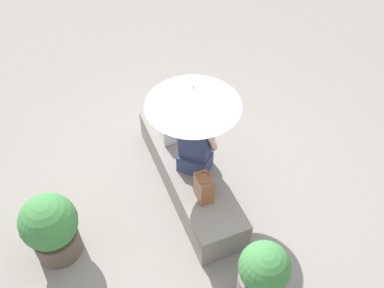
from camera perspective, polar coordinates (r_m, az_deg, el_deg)
name	(u,v)px	position (r m, az deg, el deg)	size (l,w,h in m)	color
ground_plane	(189,185)	(5.15, -0.39, -5.66)	(14.00, 14.00, 0.00)	gray
stone_bench	(189,174)	(4.99, -0.40, -4.18)	(2.10, 0.56, 0.42)	gray
person_seated	(195,144)	(4.50, 0.44, 0.06)	(0.47, 0.47, 0.90)	navy
parasol	(193,96)	(4.07, 0.17, 6.54)	(0.97, 0.97, 1.17)	#B7B7BC
handbag_black	(167,132)	(5.00, -3.43, 1.68)	(0.21, 0.16, 0.26)	silver
tote_bag_canvas	(171,110)	(5.21, -2.92, 4.67)	(0.28, 0.21, 0.36)	#335184
shoulder_bag_spare	(204,188)	(4.39, 1.62, -5.96)	(0.22, 0.17, 0.34)	brown
planter_near	(51,227)	(4.52, -18.71, -10.72)	(0.58, 0.58, 0.83)	brown
planter_far	(262,276)	(4.09, 9.57, -17.33)	(0.48, 0.48, 0.85)	gray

